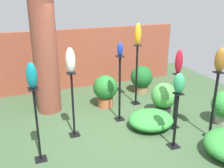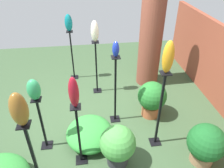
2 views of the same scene
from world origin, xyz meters
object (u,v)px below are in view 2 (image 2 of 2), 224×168
art_vase_cobalt (116,49)px  pedestal_bronze (35,163)px  pedestal_ruby (79,138)px  art_vase_teal (69,23)px  pedestal_cobalt (115,93)px  brick_pillar (151,35)px  art_vase_amber (168,57)px  pedestal_teal (72,58)px  potted_plant_near_pillar (118,145)px  pedestal_ivory (96,70)px  pedestal_jade (43,126)px  art_vase_ivory (95,31)px  art_vase_jade (34,90)px  potted_plant_walkway_edge (152,98)px  pedestal_amber (159,114)px  art_vase_bronze (19,110)px  art_vase_ruby (74,92)px  potted_plant_front_right (206,144)px

art_vase_cobalt → pedestal_bronze: bearing=-43.1°
pedestal_ruby → art_vase_teal: bearing=-176.9°
pedestal_bronze → pedestal_cobalt: bearing=136.9°
art_vase_cobalt → brick_pillar: bearing=142.6°
art_vase_amber → pedestal_teal: bearing=-149.2°
art_vase_teal → potted_plant_near_pillar: bearing=14.7°
pedestal_ivory → pedestal_jade: pedestal_ivory is taller
art_vase_ivory → art_vase_jade: size_ratio=1.29×
art_vase_cobalt → art_vase_amber: (0.73, 0.66, 0.16)m
potted_plant_walkway_edge → art_vase_ivory: bearing=-134.4°
art_vase_amber → pedestal_jade: bearing=-95.4°
art_vase_jade → potted_plant_near_pillar: (0.53, 1.24, -0.84)m
art_vase_ivory → brick_pillar: bearing=102.0°
pedestal_amber → pedestal_teal: bearing=-149.2°
brick_pillar → art_vase_teal: size_ratio=6.25×
pedestal_ivory → pedestal_bronze: (2.51, -1.02, 0.02)m
pedestal_cobalt → art_vase_bronze: size_ratio=3.21×
art_vase_cobalt → art_vase_amber: 0.99m
pedestal_amber → pedestal_ruby: size_ratio=1.27×
pedestal_ivory → brick_pillar: bearing=102.0°
potted_plant_walkway_edge → potted_plant_near_pillar: 1.43m
art_vase_teal → pedestal_bronze: bearing=-7.8°
pedestal_ivory → art_vase_ivory: art_vase_ivory is taller
pedestal_ruby → art_vase_amber: 1.86m
art_vase_amber → art_vase_ruby: art_vase_amber is taller
pedestal_ruby → potted_plant_front_right: 2.06m
pedestal_amber → art_vase_ruby: 1.58m
pedestal_ruby → art_vase_jade: 1.04m
pedestal_bronze → art_vase_ruby: 1.11m
art_vase_jade → potted_plant_near_pillar: art_vase_jade is taller
pedestal_bronze → art_vase_amber: size_ratio=2.62×
pedestal_teal → art_vase_amber: art_vase_amber is taller
pedestal_jade → art_vase_jade: art_vase_jade is taller
art_vase_teal → potted_plant_walkway_edge: 2.66m
pedestal_ruby → potted_plant_walkway_edge: 1.81m
art_vase_amber → art_vase_bronze: 2.10m
art_vase_amber → potted_plant_front_right: 1.60m
potted_plant_walkway_edge → art_vase_cobalt: bearing=-86.0°
pedestal_jade → pedestal_ruby: (0.41, 0.63, 0.05)m
art_vase_cobalt → art_vase_teal: 2.04m
brick_pillar → potted_plant_front_right: (2.61, 0.26, -0.90)m
pedestal_ruby → art_vase_cobalt: size_ratio=4.10×
pedestal_ruby → potted_plant_front_right: size_ratio=1.57×
pedestal_ruby → art_vase_teal: (-2.79, -0.15, 0.99)m
pedestal_amber → potted_plant_walkway_edge: 0.83m
pedestal_jade → pedestal_teal: bearing=168.5°
pedestal_amber → art_vase_bronze: art_vase_bronze is taller
pedestal_teal → pedestal_ruby: size_ratio=1.11×
pedestal_teal → art_vase_cobalt: (1.84, 0.87, 1.01)m
brick_pillar → pedestal_bronze: (2.80, -2.38, -0.69)m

